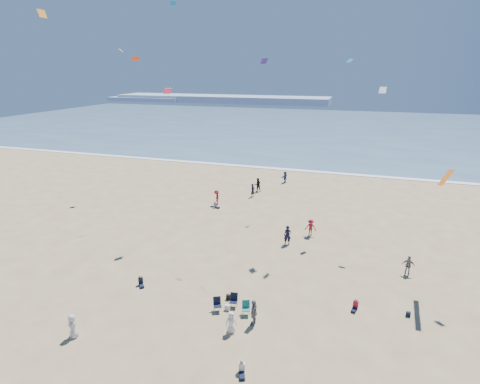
% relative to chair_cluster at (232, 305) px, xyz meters
% --- Properties ---
extents(ground, '(220.00, 220.00, 0.00)m').
position_rel_chair_cluster_xyz_m(ground, '(-2.12, -5.85, -0.50)').
color(ground, tan).
rests_on(ground, ground).
extents(ocean, '(220.00, 100.00, 0.06)m').
position_rel_chair_cluster_xyz_m(ocean, '(-2.12, 89.15, -0.47)').
color(ocean, '#476B84').
rests_on(ocean, ground).
extents(surf_line, '(220.00, 1.20, 0.08)m').
position_rel_chair_cluster_xyz_m(surf_line, '(-2.12, 39.15, -0.46)').
color(surf_line, white).
rests_on(surf_line, ground).
extents(headland_far, '(110.00, 20.00, 3.20)m').
position_rel_chair_cluster_xyz_m(headland_far, '(-62.12, 164.15, 1.10)').
color(headland_far, '#7A8EA8').
rests_on(headland_far, ground).
extents(headland_near, '(40.00, 14.00, 2.00)m').
position_rel_chair_cluster_xyz_m(headland_near, '(-102.12, 159.15, 0.50)').
color(headland_near, '#7A8EA8').
rests_on(headland_near, ground).
extents(standing_flyers, '(28.37, 39.04, 1.92)m').
position_rel_chair_cluster_xyz_m(standing_flyers, '(1.73, 12.00, 0.37)').
color(standing_flyers, '#A61727').
rests_on(standing_flyers, ground).
extents(seated_group, '(17.50, 26.96, 0.84)m').
position_rel_chair_cluster_xyz_m(seated_group, '(0.04, 2.01, -0.08)').
color(seated_group, silver).
rests_on(seated_group, ground).
extents(chair_cluster, '(2.78, 1.54, 1.00)m').
position_rel_chair_cluster_xyz_m(chair_cluster, '(0.00, 0.00, 0.00)').
color(chair_cluster, black).
rests_on(chair_cluster, ground).
extents(white_tote, '(0.35, 0.20, 0.40)m').
position_rel_chair_cluster_xyz_m(white_tote, '(-0.36, 0.02, -0.30)').
color(white_tote, silver).
rests_on(white_tote, ground).
extents(black_backpack, '(0.30, 0.22, 0.38)m').
position_rel_chair_cluster_xyz_m(black_backpack, '(-0.71, 1.23, -0.31)').
color(black_backpack, black).
rests_on(black_backpack, ground).
extents(navy_bag, '(0.28, 0.18, 0.34)m').
position_rel_chair_cluster_xyz_m(navy_bag, '(11.53, 3.08, -0.33)').
color(navy_bag, black).
rests_on(navy_bag, ground).
extents(kites_aloft, '(45.74, 38.54, 27.55)m').
position_rel_chair_cluster_xyz_m(kites_aloft, '(7.36, 5.38, 14.76)').
color(kites_aloft, white).
rests_on(kites_aloft, ground).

